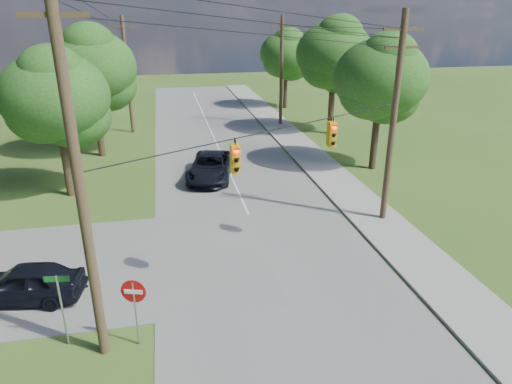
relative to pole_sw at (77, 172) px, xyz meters
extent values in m
plane|color=#39591D|center=(4.60, -0.40, -6.23)|extent=(140.00, 140.00, 0.00)
cube|color=gray|center=(6.60, 4.60, -6.21)|extent=(10.00, 100.00, 0.03)
cube|color=gray|center=(13.30, 4.60, -6.17)|extent=(2.60, 100.00, 0.12)
cylinder|color=brown|center=(0.00, 0.00, -0.23)|extent=(0.32, 0.32, 12.00)
cube|color=brown|center=(0.00, 0.00, 4.07)|extent=(1.70, 0.12, 0.14)
cylinder|color=brown|center=(13.50, 7.60, -0.98)|extent=(0.32, 0.32, 10.50)
cube|color=brown|center=(13.50, 7.60, 3.37)|extent=(2.00, 0.12, 0.14)
cube|color=brown|center=(13.50, 7.60, 2.57)|extent=(1.70, 0.12, 0.14)
cylinder|color=brown|center=(13.50, 29.60, -1.23)|extent=(0.32, 0.32, 10.00)
cube|color=brown|center=(13.50, 29.60, 2.87)|extent=(2.00, 0.12, 0.14)
cylinder|color=brown|center=(-0.40, 29.60, -1.23)|extent=(0.32, 0.32, 10.00)
cube|color=brown|center=(-0.40, 29.60, 2.87)|extent=(2.00, 0.12, 0.14)
cylinder|color=black|center=(6.75, 3.80, 4.12)|extent=(13.52, 7.63, 1.53)
cylinder|color=black|center=(6.75, 3.80, 3.72)|extent=(13.52, 7.63, 1.53)
cylinder|color=black|center=(6.75, 3.80, 3.32)|extent=(13.52, 7.63, 1.53)
cylinder|color=black|center=(13.50, 18.60, 3.12)|extent=(0.03, 22.00, 0.53)
cylinder|color=black|center=(-0.20, 14.80, 3.87)|extent=(0.43, 29.60, 2.03)
cylinder|color=black|center=(13.50, 18.60, 2.72)|extent=(0.03, 22.00, 0.53)
cylinder|color=black|center=(-0.20, 14.80, 3.47)|extent=(0.43, 29.60, 2.03)
cylinder|color=black|center=(6.75, 3.80, -0.03)|extent=(13.52, 7.63, 0.04)
cube|color=#E2AD0D|center=(4.86, 2.62, -0.75)|extent=(0.32, 0.22, 1.05)
sphere|color=#FF0C05|center=(4.86, 2.48, -0.40)|extent=(0.17, 0.17, 0.17)
cube|color=#E2AD0D|center=(4.86, 2.86, -0.75)|extent=(0.32, 0.22, 1.05)
sphere|color=#FF0C05|center=(4.86, 3.00, -0.40)|extent=(0.17, 0.17, 0.17)
cube|color=#E2AD0D|center=(9.45, 5.20, -0.75)|extent=(0.32, 0.22, 1.05)
sphere|color=#FF0C05|center=(9.45, 5.06, -0.40)|extent=(0.17, 0.17, 0.17)
cube|color=#E2AD0D|center=(9.45, 5.44, -0.75)|extent=(0.32, 0.22, 1.05)
sphere|color=#FF0C05|center=(9.45, 5.58, -0.40)|extent=(0.17, 0.17, 0.17)
cylinder|color=#453622|center=(-3.40, 14.60, -4.65)|extent=(0.45, 0.45, 3.15)
ellipsoid|color=#1E4915|center=(-3.40, 14.60, -0.29)|extent=(6.00, 6.00, 4.92)
cylinder|color=#453622|center=(-2.40, 22.60, -4.48)|extent=(0.50, 0.50, 3.50)
ellipsoid|color=#1E4915|center=(-2.40, 22.60, 0.37)|extent=(6.40, 6.40, 5.25)
cylinder|color=#453622|center=(-4.40, 32.60, -4.57)|extent=(0.48, 0.47, 3.32)
ellipsoid|color=#1E4915|center=(-4.40, 32.60, 0.04)|extent=(6.00, 6.00, 4.92)
cylinder|color=#453622|center=(16.60, 15.60, -4.57)|extent=(0.48, 0.48, 3.32)
ellipsoid|color=#1E4915|center=(16.60, 15.60, 0.04)|extent=(6.20, 6.20, 5.08)
cylinder|color=#453622|center=(17.10, 25.60, -4.39)|extent=(0.52, 0.52, 3.67)
ellipsoid|color=#1E4915|center=(17.10, 25.60, 0.70)|extent=(6.60, 6.60, 5.41)
cylinder|color=#453622|center=(16.10, 37.60, -4.65)|extent=(0.45, 0.45, 3.15)
ellipsoid|color=#1E4915|center=(16.10, 37.60, -0.29)|extent=(5.80, 5.80, 4.76)
imported|color=black|center=(-3.20, 3.56, -5.45)|extent=(4.60, 2.42, 1.49)
imported|color=black|center=(5.25, 15.80, -5.39)|extent=(4.03, 6.27, 1.61)
cylinder|color=gray|center=(1.10, 0.14, -5.02)|extent=(0.07, 0.07, 2.41)
cylinder|color=#B30C0F|center=(1.10, 0.14, -4.15)|extent=(0.81, 0.26, 0.83)
cube|color=white|center=(1.10, 0.11, -4.15)|extent=(0.59, 0.20, 0.14)
cylinder|color=gray|center=(-1.22, 0.60, -4.90)|extent=(0.06, 0.06, 2.65)
cube|color=#135622|center=(-1.22, 0.60, -3.68)|extent=(0.79, 0.14, 0.19)
camera|label=1|loc=(2.48, -12.68, 4.18)|focal=32.00mm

